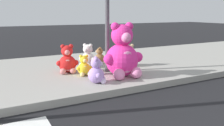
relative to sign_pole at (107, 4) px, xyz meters
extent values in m
cube|color=#9E9B93|center=(-1.00, 0.80, -1.77)|extent=(28.00, 4.40, 0.15)
cylinder|color=#4C4C51|center=(0.00, 0.00, -0.10)|extent=(0.11, 0.11, 3.20)
sphere|color=#F22D93|center=(0.11, -0.55, -1.31)|extent=(0.78, 0.78, 0.78)
ellipsoid|color=pink|center=(0.08, -0.83, -1.31)|extent=(0.44, 0.22, 0.51)
sphere|color=#F22D93|center=(0.11, -0.55, -0.73)|extent=(0.51, 0.51, 0.51)
sphere|color=pink|center=(0.08, -0.76, -0.76)|extent=(0.23, 0.23, 0.23)
sphere|color=#F22D93|center=(0.28, -0.57, -0.52)|extent=(0.19, 0.19, 0.19)
sphere|color=#F22D93|center=(0.46, -0.68, -1.25)|extent=(0.24, 0.24, 0.24)
sphere|color=pink|center=(0.29, -0.90, -1.56)|extent=(0.27, 0.27, 0.27)
sphere|color=#F22D93|center=(-0.07, -0.53, -0.52)|extent=(0.19, 0.19, 0.19)
sphere|color=#F22D93|center=(-0.27, -0.61, -1.25)|extent=(0.24, 0.24, 0.24)
sphere|color=pink|center=(-0.14, -0.86, -1.56)|extent=(0.27, 0.27, 0.27)
sphere|color=red|center=(-0.93, 0.39, -1.48)|extent=(0.44, 0.44, 0.44)
ellipsoid|color=#DB7B7B|center=(-0.98, 0.24, -1.48)|extent=(0.26, 0.16, 0.29)
sphere|color=red|center=(-0.93, 0.39, -1.15)|extent=(0.29, 0.29, 0.29)
sphere|color=#DB7B7B|center=(-0.97, 0.27, -1.17)|extent=(0.13, 0.13, 0.13)
sphere|color=red|center=(-0.84, 0.36, -1.03)|extent=(0.11, 0.11, 0.11)
sphere|color=red|center=(-0.75, 0.28, -1.44)|extent=(0.14, 0.14, 0.14)
sphere|color=#DB7B7B|center=(-0.87, 0.17, -1.62)|extent=(0.15, 0.15, 0.15)
sphere|color=red|center=(-1.03, 0.42, -1.03)|extent=(0.11, 0.11, 0.11)
sphere|color=red|center=(-1.15, 0.39, -1.44)|extent=(0.14, 0.14, 0.14)
sphere|color=#DB7B7B|center=(-1.10, 0.24, -1.62)|extent=(0.15, 0.15, 0.15)
sphere|color=tan|center=(0.84, 0.30, -1.51)|extent=(0.38, 0.38, 0.38)
ellipsoid|color=beige|center=(0.86, 0.43, -1.51)|extent=(0.22, 0.11, 0.25)
sphere|color=tan|center=(0.84, 0.30, -1.22)|extent=(0.25, 0.25, 0.25)
sphere|color=beige|center=(0.85, 0.40, -1.23)|extent=(0.12, 0.12, 0.12)
sphere|color=tan|center=(0.75, 0.31, -1.12)|extent=(0.10, 0.10, 0.10)
sphere|color=tan|center=(0.67, 0.37, -1.48)|extent=(0.12, 0.12, 0.12)
sphere|color=beige|center=(0.76, 0.47, -1.63)|extent=(0.13, 0.13, 0.13)
sphere|color=tan|center=(0.93, 0.29, -1.12)|extent=(0.10, 0.10, 0.10)
sphere|color=tan|center=(1.03, 0.32, -1.48)|extent=(0.12, 0.12, 0.12)
sphere|color=beige|center=(0.97, 0.44, -1.63)|extent=(0.13, 0.13, 0.13)
sphere|color=olive|center=(0.23, 0.95, -1.55)|extent=(0.30, 0.30, 0.30)
ellipsoid|color=tan|center=(0.14, 1.02, -1.55)|extent=(0.16, 0.17, 0.19)
sphere|color=olive|center=(0.23, 0.95, -1.32)|extent=(0.20, 0.20, 0.20)
sphere|color=tan|center=(0.16, 1.00, -1.34)|extent=(0.09, 0.09, 0.09)
sphere|color=olive|center=(0.18, 0.90, -1.25)|extent=(0.07, 0.07, 0.07)
sphere|color=olive|center=(0.11, 0.86, -1.53)|extent=(0.09, 0.09, 0.09)
sphere|color=tan|center=(0.08, 0.97, -1.65)|extent=(0.10, 0.10, 0.10)
sphere|color=olive|center=(0.27, 1.00, -1.25)|extent=(0.07, 0.07, 0.07)
sphere|color=olive|center=(0.29, 1.08, -1.53)|extent=(0.09, 0.09, 0.09)
sphere|color=tan|center=(0.18, 1.09, -1.65)|extent=(0.10, 0.10, 0.10)
sphere|color=white|center=(-0.25, 0.71, -1.50)|extent=(0.40, 0.40, 0.40)
ellipsoid|color=white|center=(-0.36, 0.62, -1.50)|extent=(0.21, 0.23, 0.26)
sphere|color=white|center=(-0.25, 0.71, -1.20)|extent=(0.26, 0.26, 0.26)
sphere|color=white|center=(-0.33, 0.64, -1.21)|extent=(0.12, 0.12, 0.12)
sphere|color=white|center=(-0.19, 0.63, -1.09)|extent=(0.10, 0.10, 0.10)
sphere|color=white|center=(-0.17, 0.52, -1.47)|extent=(0.13, 0.13, 0.13)
sphere|color=white|center=(-0.31, 0.51, -1.63)|extent=(0.14, 0.14, 0.14)
sphere|color=white|center=(-0.30, 0.78, -1.09)|extent=(0.10, 0.10, 0.10)
sphere|color=white|center=(-0.40, 0.83, -1.47)|extent=(0.13, 0.13, 0.13)
sphere|color=white|center=(-0.45, 0.69, -1.63)|extent=(0.14, 0.14, 0.14)
sphere|color=yellow|center=(-0.67, -0.06, -1.54)|extent=(0.31, 0.31, 0.31)
ellipsoid|color=#F0DB80|center=(-0.68, -0.17, -1.54)|extent=(0.18, 0.09, 0.20)
sphere|color=yellow|center=(-0.67, -0.06, -1.31)|extent=(0.20, 0.20, 0.20)
sphere|color=#F0DB80|center=(-0.67, -0.15, -1.32)|extent=(0.09, 0.09, 0.09)
sphere|color=yellow|center=(-0.59, -0.07, -1.23)|extent=(0.08, 0.08, 0.08)
sphere|color=yellow|center=(-0.52, -0.12, -1.52)|extent=(0.10, 0.10, 0.10)
sphere|color=#F0DB80|center=(-0.60, -0.20, -1.64)|extent=(0.11, 0.11, 0.11)
sphere|color=yellow|center=(-0.74, -0.05, -1.23)|extent=(0.08, 0.08, 0.08)
sphere|color=yellow|center=(-0.82, -0.08, -1.52)|extent=(0.10, 0.10, 0.10)
sphere|color=#F0DB80|center=(-0.76, -0.18, -1.64)|extent=(0.11, 0.11, 0.11)
sphere|color=#B28CD8|center=(-0.68, -0.81, -1.52)|extent=(0.35, 0.35, 0.35)
ellipsoid|color=silver|center=(-0.56, -0.85, -1.52)|extent=(0.14, 0.21, 0.23)
sphere|color=#B28CD8|center=(-0.68, -0.81, -1.26)|extent=(0.23, 0.23, 0.23)
sphere|color=silver|center=(-0.59, -0.84, -1.28)|extent=(0.11, 0.11, 0.11)
sphere|color=#B28CD8|center=(-0.65, -0.73, -1.17)|extent=(0.09, 0.09, 0.09)
sphere|color=#B28CD8|center=(-0.58, -0.67, -1.50)|extent=(0.11, 0.11, 0.11)
sphere|color=silver|center=(-0.51, -0.77, -1.64)|extent=(0.12, 0.12, 0.12)
sphere|color=#B28CD8|center=(-0.71, -0.88, -1.17)|extent=(0.09, 0.09, 0.09)
sphere|color=#B28CD8|center=(-0.70, -0.98, -1.50)|extent=(0.11, 0.11, 0.11)
sphere|color=silver|center=(-0.58, -0.95, -1.64)|extent=(0.12, 0.12, 0.12)
camera|label=1|loc=(-2.73, -5.39, -0.20)|focal=38.64mm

